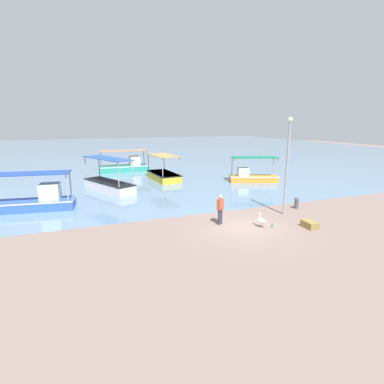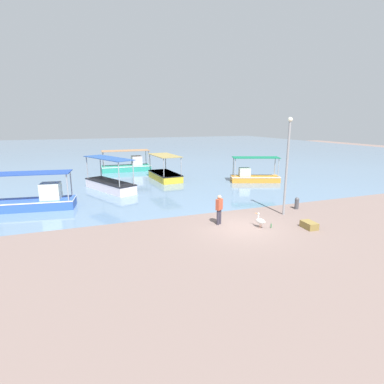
% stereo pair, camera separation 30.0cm
% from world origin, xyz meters
% --- Properties ---
extents(ground, '(120.00, 120.00, 0.00)m').
position_xyz_m(ground, '(0.00, 0.00, 0.00)').
color(ground, '#78635C').
extents(harbor_water, '(110.00, 90.00, 0.00)m').
position_xyz_m(harbor_water, '(0.00, 48.00, 0.00)').
color(harbor_water, slate).
rests_on(harbor_water, ground).
extents(fishing_boat_center, '(4.80, 2.95, 2.35)m').
position_xyz_m(fishing_boat_center, '(7.31, 10.77, 0.54)').
color(fishing_boat_center, orange).
rests_on(fishing_boat_center, harbor_water).
extents(fishing_boat_far_left, '(5.58, 2.18, 2.39)m').
position_xyz_m(fishing_boat_far_left, '(-2.96, 21.43, 0.60)').
color(fishing_boat_far_left, teal).
rests_on(fishing_boat_far_left, harbor_water).
extents(fishing_boat_outer, '(3.81, 5.77, 2.73)m').
position_xyz_m(fishing_boat_outer, '(-5.89, 11.69, 0.57)').
color(fishing_boat_outer, white).
rests_on(fishing_boat_outer, harbor_water).
extents(fishing_boat_near_left, '(5.41, 2.38, 2.42)m').
position_xyz_m(fishing_boat_near_left, '(-10.94, 7.78, 0.62)').
color(fishing_boat_near_left, blue).
rests_on(fishing_boat_near_left, harbor_water).
extents(fishing_boat_far_right, '(2.42, 4.89, 2.43)m').
position_xyz_m(fishing_boat_far_right, '(-0.34, 14.67, 0.51)').
color(fishing_boat_far_right, gold).
rests_on(fishing_boat_far_right, harbor_water).
extents(pelican, '(0.44, 0.79, 0.80)m').
position_xyz_m(pelican, '(0.92, -0.38, 0.38)').
color(pelican, '#E0997A').
rests_on(pelican, ground).
extents(lamp_post, '(0.28, 0.28, 5.87)m').
position_xyz_m(lamp_post, '(3.58, 1.14, 3.30)').
color(lamp_post, gray).
rests_on(lamp_post, ground).
extents(mooring_bollard, '(0.28, 0.28, 0.78)m').
position_xyz_m(mooring_bollard, '(5.15, 1.86, 0.42)').
color(mooring_bollard, '#47474C').
rests_on(mooring_bollard, ground).
extents(fisherman_standing, '(0.46, 0.39, 1.69)m').
position_xyz_m(fisherman_standing, '(-0.96, 0.87, 0.91)').
color(fisherman_standing, '#342F3C').
rests_on(fisherman_standing, ground).
extents(cargo_crate, '(0.63, 0.93, 0.37)m').
position_xyz_m(cargo_crate, '(3.34, -1.40, 0.18)').
color(cargo_crate, olive).
rests_on(cargo_crate, ground).
extents(glass_bottle, '(0.07, 0.07, 0.27)m').
position_xyz_m(glass_bottle, '(1.46, -0.63, 0.11)').
color(glass_bottle, '#3F7F4C').
rests_on(glass_bottle, ground).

